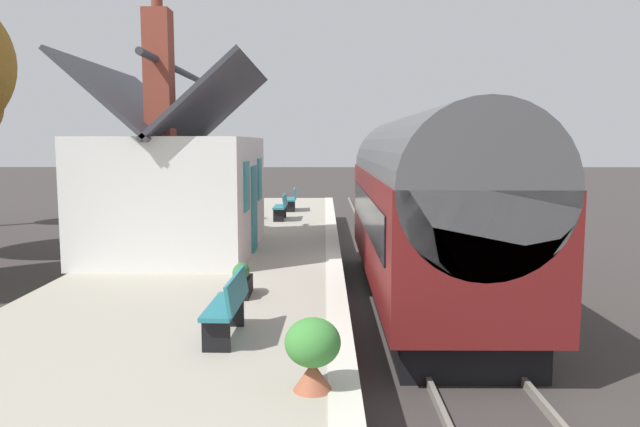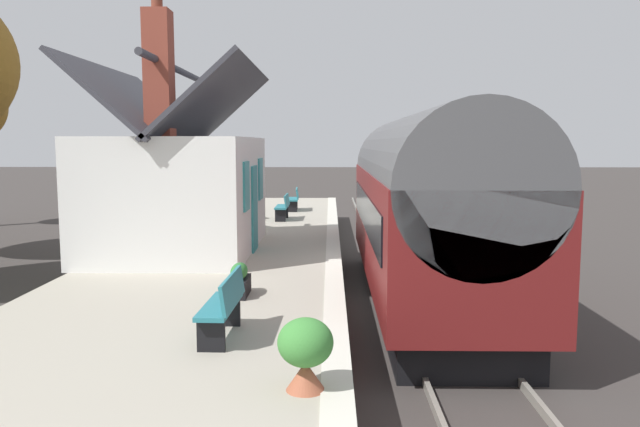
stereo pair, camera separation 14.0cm
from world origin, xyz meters
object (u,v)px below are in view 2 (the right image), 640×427
object	(u,v)px
planter_by_door	(239,280)
planter_edge_near	(305,351)
bench_mid_platform	(284,206)
train	(426,207)
station_building	(180,188)
bench_near_building	(224,304)
planter_bench_right	(246,206)
bench_platform_end	(294,198)

from	to	relation	value
planter_by_door	planter_edge_near	size ratio (longest dim) A/B	0.99
bench_mid_platform	planter_by_door	xyz separation A→B (m)	(-10.70, -0.03, -0.20)
train	bench_mid_platform	distance (m)	8.36
station_building	bench_mid_platform	distance (m)	6.62
bench_near_building	planter_by_door	distance (m)	2.40
planter_bench_right	train	bearing A→B (deg)	-145.71
planter_by_door	station_building	bearing A→B (deg)	25.09
bench_mid_platform	planter_edge_near	distance (m)	14.92
bench_near_building	planter_by_door	world-z (taller)	bench_near_building
train	bench_platform_end	size ratio (longest dim) A/B	7.56
planter_edge_near	station_building	bearing A→B (deg)	21.65
planter_edge_near	bench_near_building	bearing A→B (deg)	33.70
train	station_building	world-z (taller)	station_building
bench_mid_platform	planter_edge_near	size ratio (longest dim) A/B	1.76
planter_by_door	planter_bench_right	world-z (taller)	planter_bench_right
train	bench_platform_end	distance (m)	11.02
bench_mid_platform	planter_by_door	size ratio (longest dim) A/B	1.78
planter_edge_near	bench_mid_platform	bearing A→B (deg)	5.22
station_building	bench_platform_end	distance (m)	9.51
bench_mid_platform	planter_edge_near	xyz separation A→B (m)	(-14.85, -1.36, -0.04)
bench_platform_end	planter_bench_right	bearing A→B (deg)	152.31
train	planter_bench_right	size ratio (longest dim) A/B	11.67
train	bench_mid_platform	size ratio (longest dim) A/B	7.63
bench_platform_end	planter_edge_near	distance (m)	17.87
bench_platform_end	bench_mid_platform	distance (m)	2.98
station_building	bench_near_building	world-z (taller)	station_building
planter_by_door	planter_edge_near	xyz separation A→B (m)	(-4.15, -1.33, 0.17)
bench_mid_platform	station_building	bearing A→B (deg)	161.41
station_building	bench_platform_end	xyz separation A→B (m)	(9.16, -2.29, -1.09)
station_building	bench_near_building	size ratio (longest dim) A/B	4.23
bench_near_building	bench_platform_end	xyz separation A→B (m)	(16.06, -0.02, 0.00)
bench_near_building	bench_platform_end	size ratio (longest dim) A/B	1.00
bench_near_building	train	bearing A→B (deg)	-32.41
train	planter_edge_near	xyz separation A→B (m)	(-7.44, 2.42, -0.78)
station_building	planter_by_door	size ratio (longest dim) A/B	7.60
train	bench_near_building	size ratio (longest dim) A/B	7.59
planter_by_door	planter_edge_near	distance (m)	4.36
bench_near_building	station_building	bearing A→B (deg)	18.15
bench_mid_platform	planter_bench_right	world-z (taller)	planter_bench_right
bench_near_building	planter_edge_near	distance (m)	2.12
bench_platform_end	planter_edge_near	bearing A→B (deg)	-176.30
planter_bench_right	station_building	bearing A→B (deg)	173.09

